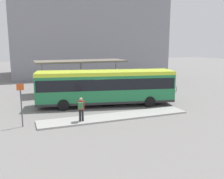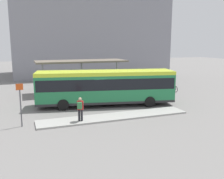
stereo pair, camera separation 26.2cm
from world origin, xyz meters
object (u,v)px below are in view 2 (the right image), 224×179
Objects in this scene: city_bus at (106,85)px; bicycle_yellow at (171,87)px; pedestrian_waiting at (80,108)px; platform_sign at (21,103)px; bicycle_blue at (168,86)px; potted_planter_near_shelter at (108,88)px; bicycle_white at (172,88)px.

bicycle_yellow is (9.35, 4.07, -1.40)m from city_bus.
pedestrian_waiting is 3.80m from platform_sign.
pedestrian_waiting reaches higher than bicycle_yellow.
pedestrian_waiting is 1.04× the size of bicycle_blue.
bicycle_yellow is 0.72m from bicycle_blue.
bicycle_blue is at bearing -3.88° from bicycle_yellow.
pedestrian_waiting reaches higher than bicycle_blue.
platform_sign reaches higher than potted_planter_near_shelter.
bicycle_white is at bearing 148.98° from bicycle_yellow.
platform_sign is (-16.27, -7.57, 1.21)m from bicycle_yellow.
potted_planter_near_shelter is (-7.49, 0.51, 0.39)m from bicycle_white.
bicycle_blue is at bearing 27.01° from platform_sign.
city_bus is 7.39× the size of bicycle_yellow.
platform_sign is (-3.72, 0.55, 0.51)m from pedestrian_waiting.
bicycle_blue is (9.33, 4.79, -1.41)m from city_bus.
city_bus is 7.31× the size of pedestrian_waiting.
pedestrian_waiting is 1.11× the size of potted_planter_near_shelter.
pedestrian_waiting reaches higher than bicycle_white.
bicycle_white is (12.20, 7.40, -0.68)m from pedestrian_waiting.
city_bus reaches higher than bicycle_white.
platform_sign reaches higher than bicycle_white.
pedestrian_waiting is 0.58× the size of platform_sign.
platform_sign is (-8.44, -7.36, 0.80)m from potted_planter_near_shelter.
city_bus is 7.01× the size of bicycle_white.
pedestrian_waiting is 9.21m from potted_planter_near_shelter.
platform_sign is at bearing 106.45° from pedestrian_waiting.
bicycle_yellow is 1.10× the size of potted_planter_near_shelter.
bicycle_white is 0.60× the size of platform_sign.
city_bus is at bearing -111.35° from potted_planter_near_shelter.
potted_planter_near_shelter is at bearing -100.77° from bicycle_white.
city_bus reaches higher than potted_planter_near_shelter.
bicycle_blue is at bearing 38.81° from city_bus.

